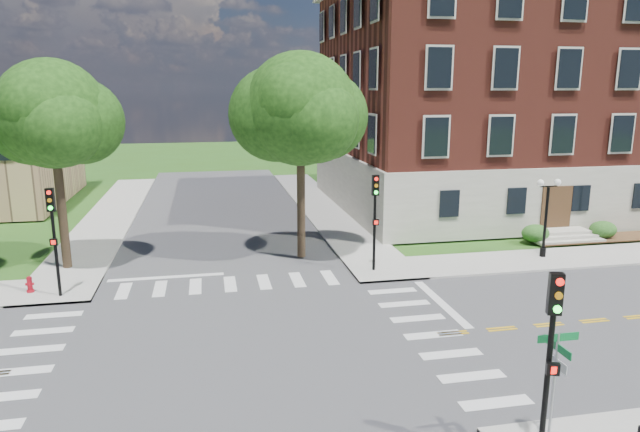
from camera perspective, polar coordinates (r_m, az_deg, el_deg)
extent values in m
plane|color=#2C5517|center=(20.70, -8.07, -13.36)|extent=(160.00, 160.00, 0.00)
cube|color=#3D3D3F|center=(20.70, -8.07, -13.34)|extent=(90.00, 12.00, 0.01)
cube|color=#3D3D3F|center=(20.70, -8.07, -13.34)|extent=(12.00, 90.00, 0.01)
cube|color=#9E9B93|center=(43.41, 0.35, 0.77)|extent=(3.50, 34.00, 0.12)
cube|color=#9E9B93|center=(43.11, -20.27, -0.11)|extent=(3.50, 34.00, 0.12)
cube|color=silver|center=(25.32, 12.02, -8.52)|extent=(0.40, 5.50, 0.00)
cube|color=#A39E90|center=(48.08, 19.99, 3.79)|extent=(30.00, 20.00, 4.20)
cube|color=maroon|center=(47.60, 20.73, 13.34)|extent=(29.55, 19.70, 11.80)
cube|color=#472D19|center=(37.68, 22.54, 0.67)|extent=(2.00, 0.10, 2.80)
cylinder|color=black|center=(31.24, -24.33, -0.24)|extent=(0.44, 0.44, 5.07)
sphere|color=#15350E|center=(30.60, -25.22, 9.23)|extent=(5.26, 5.26, 5.26)
cylinder|color=black|center=(30.36, -1.90, 0.44)|extent=(0.44, 0.44, 4.95)
sphere|color=#15350E|center=(29.68, -1.98, 10.66)|extent=(5.83, 5.83, 5.83)
cylinder|color=black|center=(15.26, 21.69, -15.72)|extent=(0.14, 0.14, 3.80)
cube|color=black|center=(14.31, 22.48, -7.20)|extent=(0.37, 0.31, 1.00)
cylinder|color=red|center=(14.10, 22.88, -6.10)|extent=(0.19, 0.10, 0.18)
cylinder|color=orange|center=(14.21, 22.77, -7.36)|extent=(0.19, 0.10, 0.18)
cylinder|color=#19E533|center=(14.32, 22.65, -8.61)|extent=(0.19, 0.10, 0.18)
cube|color=black|center=(14.86, 22.26, -13.97)|extent=(0.32, 0.21, 0.30)
cylinder|color=black|center=(28.32, 5.46, -1.72)|extent=(0.14, 0.14, 3.80)
cube|color=black|center=(27.82, 5.57, 3.08)|extent=(0.33, 0.23, 1.00)
cylinder|color=red|center=(27.65, 5.66, 3.70)|extent=(0.18, 0.06, 0.18)
cylinder|color=orange|center=(27.70, 5.64, 3.03)|extent=(0.18, 0.06, 0.18)
cylinder|color=#19E533|center=(27.76, 5.63, 2.36)|extent=(0.18, 0.06, 0.18)
cube|color=black|center=(28.01, 5.59, -0.62)|extent=(0.30, 0.13, 0.30)
cylinder|color=black|center=(27.19, -24.88, -3.49)|extent=(0.14, 0.14, 3.80)
cube|color=black|center=(26.67, -25.36, 1.48)|extent=(0.33, 0.24, 1.00)
cylinder|color=red|center=(26.49, -25.49, 2.12)|extent=(0.18, 0.06, 0.18)
cylinder|color=orange|center=(26.55, -25.43, 1.42)|extent=(0.18, 0.06, 0.18)
cylinder|color=#19E533|center=(26.61, -25.36, 0.73)|extent=(0.18, 0.06, 0.18)
cube|color=black|center=(26.87, -25.09, -2.36)|extent=(0.31, 0.14, 0.30)
cylinder|color=black|center=(33.15, 21.39, -3.36)|extent=(0.32, 0.32, 0.50)
cylinder|color=black|center=(32.76, 21.62, -0.59)|extent=(0.16, 0.16, 3.80)
cube|color=black|center=(32.39, 21.90, 2.77)|extent=(1.00, 0.06, 0.06)
sphere|color=white|center=(32.09, 21.18, 3.11)|extent=(0.36, 0.36, 0.36)
sphere|color=white|center=(32.64, 22.66, 3.13)|extent=(0.36, 0.36, 0.36)
cylinder|color=gray|center=(15.93, 22.26, -15.94)|extent=(0.07, 0.07, 3.10)
cube|color=#0D6C32|center=(15.31, 22.72, -11.15)|extent=(1.10, 0.03, 0.20)
cube|color=#0D6C32|center=(15.41, 22.64, -12.00)|extent=(0.03, 1.10, 0.20)
cube|color=silver|center=(15.62, 22.65, -13.48)|extent=(0.03, 0.75, 0.25)
cylinder|color=#9E0C18|center=(28.78, -26.96, -6.70)|extent=(0.32, 0.32, 0.10)
cylinder|color=#9E0C18|center=(28.70, -27.01, -6.23)|extent=(0.22, 0.22, 0.60)
sphere|color=#9E0C18|center=(28.60, -27.08, -5.60)|extent=(0.24, 0.24, 0.24)
cylinder|color=#9E0C18|center=(28.68, -27.03, -6.08)|extent=(0.35, 0.12, 0.12)
cylinder|color=#9E0C18|center=(28.68, -27.03, -6.08)|extent=(0.12, 0.35, 0.12)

